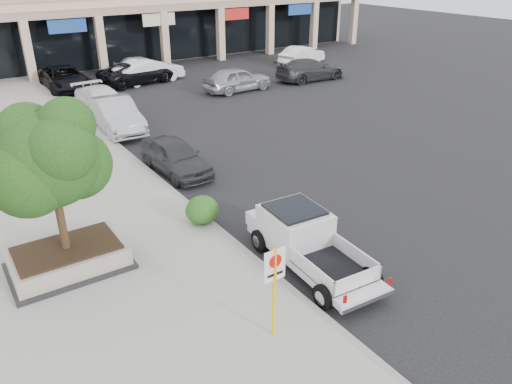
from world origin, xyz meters
TOP-DOWN VIEW (x-y plane):
  - ground at (0.00, 0.00)m, footprint 120.00×120.00m
  - sidewalk at (-5.50, 6.00)m, footprint 8.00×52.00m
  - curb at (-1.55, 6.00)m, footprint 0.20×52.00m
  - planter at (-6.15, 2.49)m, footprint 3.20×2.20m
  - planter_tree at (-6.01, 2.65)m, footprint 2.90×2.55m
  - no_parking_sign at (-2.94, -2.88)m, footprint 0.55×0.09m
  - hedge at (-1.80, 2.74)m, footprint 1.10×0.99m
  - pickup_truck at (-0.35, -1.10)m, footprint 2.09×4.98m
  - curb_car_a at (-0.54, 7.35)m, footprint 1.80×4.12m
  - curb_car_b at (-0.70, 13.91)m, footprint 1.99×5.03m
  - curb_car_c at (-0.41, 16.78)m, footprint 2.36×5.24m
  - curb_car_d at (-0.62, 23.89)m, footprint 2.62×5.46m
  - lot_car_a at (8.59, 17.33)m, footprint 4.67×2.09m
  - lot_car_b at (4.81, 22.85)m, footprint 5.09×2.43m
  - lot_car_c at (14.52, 17.13)m, footprint 5.19×2.25m
  - lot_car_d at (3.97, 22.93)m, footprint 5.59×3.22m
  - lot_car_e at (5.35, 25.84)m, footprint 3.96×1.78m
  - lot_car_f at (17.40, 21.71)m, footprint 4.75×2.82m

SIDE VIEW (x-z plane):
  - ground at x=0.00m, z-range 0.00..0.00m
  - sidewalk at x=-5.50m, z-range 0.00..0.15m
  - curb at x=-1.55m, z-range 0.00..0.15m
  - planter at x=-6.15m, z-range 0.14..0.82m
  - hedge at x=-1.80m, z-range 0.15..1.08m
  - lot_car_e at x=5.35m, z-range 0.00..1.32m
  - curb_car_a at x=-0.54m, z-range 0.00..1.38m
  - lot_car_d at x=3.97m, z-range 0.00..1.47m
  - lot_car_f at x=17.40m, z-range 0.00..1.48m
  - lot_car_c at x=14.52m, z-range 0.00..1.49m
  - curb_car_c at x=-0.41m, z-range 0.00..1.49m
  - curb_car_d at x=-0.62m, z-range 0.00..1.50m
  - pickup_truck at x=-0.35m, z-range 0.00..1.54m
  - lot_car_a at x=8.59m, z-range 0.00..1.56m
  - lot_car_b at x=4.81m, z-range 0.00..1.61m
  - curb_car_b at x=-0.70m, z-range 0.00..1.63m
  - no_parking_sign at x=-2.94m, z-range 0.48..2.78m
  - planter_tree at x=-6.01m, z-range 1.41..5.41m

